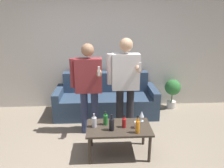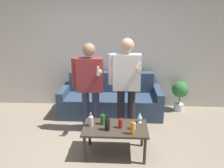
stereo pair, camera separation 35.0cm
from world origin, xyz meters
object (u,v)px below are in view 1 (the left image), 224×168
couch (106,100)px  person_standing_right (125,80)px  bottle_orange (124,123)px  person_standing_left (88,83)px  coffee_table (119,130)px

couch → person_standing_right: 1.08m
bottle_orange → person_standing_left: size_ratio=0.12×
person_standing_left → coffee_table: bearing=-55.2°
couch → person_standing_left: bearing=-111.8°
bottle_orange → person_standing_right: 0.82m
coffee_table → person_standing_right: (0.16, 0.66, 0.58)m
person_standing_left → person_standing_right: (0.62, -0.00, 0.05)m
bottle_orange → person_standing_right: bearing=83.1°
couch → coffee_table: (0.15, -1.45, 0.09)m
coffee_table → person_standing_left: size_ratio=0.59×
person_standing_left → person_standing_right: person_standing_right is taller
couch → person_standing_right: bearing=-69.0°
couch → person_standing_left: 1.05m
bottle_orange → person_standing_left: (-0.54, 0.68, 0.40)m
bottle_orange → person_standing_right: person_standing_right is taller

